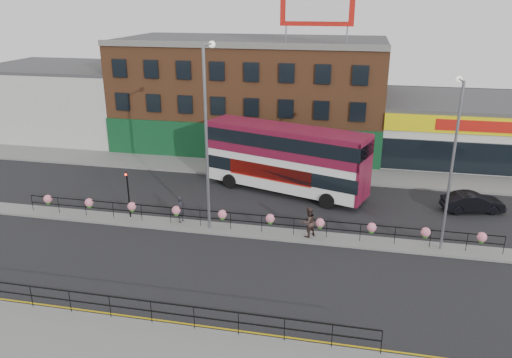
% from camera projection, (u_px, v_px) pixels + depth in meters
% --- Properties ---
extents(ground, '(120.00, 120.00, 0.00)m').
position_uv_depth(ground, '(246.00, 232.00, 31.33)').
color(ground, black).
rests_on(ground, ground).
extents(south_pavement, '(60.00, 4.00, 0.15)m').
position_uv_depth(south_pavement, '(180.00, 358.00, 20.28)').
color(south_pavement, slate).
rests_on(south_pavement, ground).
extents(north_pavement, '(60.00, 4.00, 0.15)m').
position_uv_depth(north_pavement, '(278.00, 170.00, 42.34)').
color(north_pavement, slate).
rests_on(north_pavement, ground).
extents(median, '(60.00, 1.60, 0.15)m').
position_uv_depth(median, '(246.00, 231.00, 31.31)').
color(median, slate).
rests_on(median, ground).
extents(yellow_line_inner, '(60.00, 0.10, 0.01)m').
position_uv_depth(yellow_line_inner, '(198.00, 325.00, 22.41)').
color(yellow_line_inner, gold).
rests_on(yellow_line_inner, ground).
extents(yellow_line_outer, '(60.00, 0.10, 0.01)m').
position_uv_depth(yellow_line_outer, '(196.00, 328.00, 22.25)').
color(yellow_line_outer, gold).
rests_on(yellow_line_outer, ground).
extents(brick_building, '(25.00, 12.21, 10.30)m').
position_uv_depth(brick_building, '(252.00, 93.00, 48.71)').
color(brick_building, brown).
rests_on(brick_building, ground).
extents(supermarket, '(15.00, 12.25, 5.30)m').
position_uv_depth(supermarket, '(465.00, 128.00, 45.61)').
color(supermarket, silver).
rests_on(supermarket, ground).
extents(warehouse_west, '(15.50, 12.00, 7.30)m').
position_uv_depth(warehouse_west, '(67.00, 100.00, 53.20)').
color(warehouse_west, '#B6B7B2').
rests_on(warehouse_west, ground).
extents(billboard, '(6.00, 0.29, 4.40)m').
position_uv_depth(billboard, '(317.00, 7.00, 40.12)').
color(billboard, '#B7160F').
rests_on(billboard, brick_building).
extents(median_railing, '(30.04, 0.56, 1.23)m').
position_uv_depth(median_railing, '(246.00, 217.00, 30.98)').
color(median_railing, black).
rests_on(median_railing, median).
extents(south_railing, '(20.04, 0.05, 1.12)m').
position_uv_depth(south_railing, '(151.00, 307.00, 22.11)').
color(south_railing, black).
rests_on(south_railing, south_pavement).
extents(double_decker_bus, '(12.70, 6.60, 5.02)m').
position_uv_depth(double_decker_bus, '(286.00, 153.00, 36.86)').
color(double_decker_bus, white).
rests_on(double_decker_bus, ground).
extents(car, '(3.23, 4.74, 1.36)m').
position_uv_depth(car, '(473.00, 202.00, 34.17)').
color(car, black).
rests_on(car, ground).
extents(pedestrian_a, '(0.83, 0.70, 1.76)m').
position_uv_depth(pedestrian_a, '(181.00, 209.00, 32.20)').
color(pedestrian_a, black).
rests_on(pedestrian_a, median).
extents(pedestrian_b, '(1.65, 1.65, 1.91)m').
position_uv_depth(pedestrian_b, '(308.00, 222.00, 30.16)').
color(pedestrian_b, '#3C2B26').
rests_on(pedestrian_b, median).
extents(lamp_column_west, '(0.41, 1.99, 11.34)m').
position_uv_depth(lamp_column_west, '(207.00, 123.00, 29.57)').
color(lamp_column_west, slate).
rests_on(lamp_column_west, median).
extents(lamp_column_east, '(0.35, 1.71, 9.73)m').
position_uv_depth(lamp_column_east, '(453.00, 152.00, 27.23)').
color(lamp_column_east, slate).
rests_on(lamp_column_east, median).
extents(traffic_light_median, '(0.15, 0.28, 3.65)m').
position_uv_depth(traffic_light_median, '(128.00, 184.00, 32.41)').
color(traffic_light_median, black).
rests_on(traffic_light_median, median).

